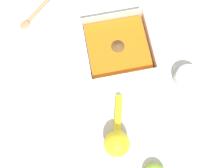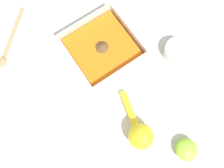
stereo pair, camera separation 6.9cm
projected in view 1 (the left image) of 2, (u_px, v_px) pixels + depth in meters
The scene contains 5 objects.
ground_plane at pixel (117, 48), 0.76m from camera, with size 4.00×4.00×0.00m, color beige.
square_dish at pixel (118, 48), 0.74m from camera, with size 0.22×0.22×0.06m.
spice_bowl at pixel (188, 79), 0.71m from camera, with size 0.09×0.09×0.04m.
lemon_squeezer at pixel (117, 140), 0.65m from camera, with size 0.09×0.19×0.08m.
wooden_spoon at pixel (40, 8), 0.79m from camera, with size 0.19×0.17×0.01m.
Camera 1 is at (-0.08, -0.30, 0.70)m, focal length 35.00 mm.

